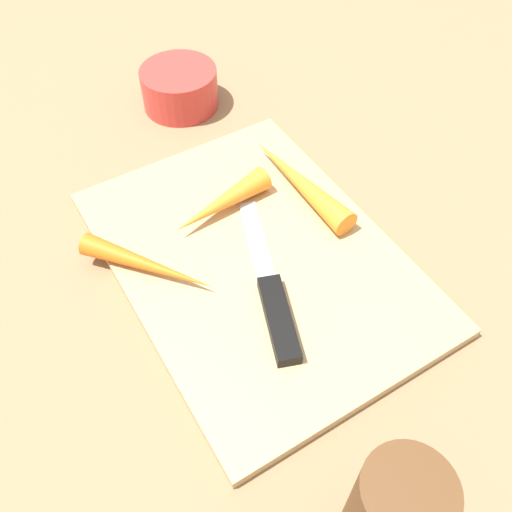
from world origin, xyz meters
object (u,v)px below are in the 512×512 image
(carrot_shortest, at_px, (220,204))
(carrot_medium, at_px, (147,265))
(knife, at_px, (275,307))
(carrot_longest, at_px, (299,181))
(small_bowl, at_px, (180,88))
(cutting_board, at_px, (256,260))

(carrot_shortest, relative_size, carrot_medium, 0.85)
(knife, bearing_deg, carrot_shortest, 12.94)
(knife, relative_size, carrot_longest, 1.24)
(carrot_shortest, bearing_deg, carrot_longest, 160.62)
(knife, height_order, small_bowl, small_bowl)
(carrot_shortest, distance_m, carrot_medium, 0.10)
(knife, bearing_deg, small_bowl, 8.01)
(carrot_longest, bearing_deg, carrot_shortest, 76.43)
(carrot_shortest, relative_size, carrot_longest, 0.75)
(cutting_board, bearing_deg, carrot_longest, 121.97)
(cutting_board, height_order, carrot_medium, carrot_medium)
(carrot_longest, xyz_separation_m, small_bowl, (-0.22, -0.03, -0.00))
(cutting_board, xyz_separation_m, knife, (0.07, -0.02, 0.01))
(cutting_board, height_order, small_bowl, small_bowl)
(cutting_board, distance_m, carrot_shortest, 0.07)
(carrot_shortest, height_order, carrot_longest, carrot_longest)
(carrot_medium, bearing_deg, cutting_board, 33.14)
(carrot_shortest, distance_m, small_bowl, 0.22)
(cutting_board, relative_size, carrot_shortest, 3.03)
(cutting_board, height_order, knife, knife)
(carrot_shortest, xyz_separation_m, carrot_longest, (0.02, 0.09, 0.00))
(carrot_medium, xyz_separation_m, small_bowl, (-0.24, 0.15, 0.00))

